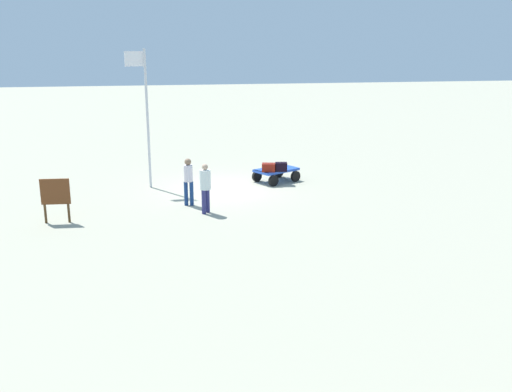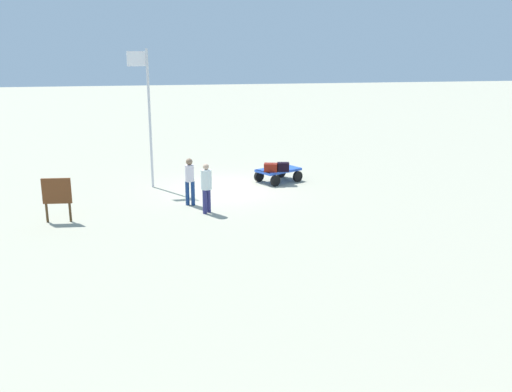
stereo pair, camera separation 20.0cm
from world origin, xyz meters
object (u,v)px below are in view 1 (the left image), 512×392
worker_lead (205,184)px  flagpole (145,109)px  luggage_cart (276,172)px  suitcase_navy (281,167)px  suitcase_maroon (269,167)px  worker_trailing (188,178)px  signboard (55,195)px

worker_lead → flagpole: 4.91m
luggage_cart → worker_lead: bearing=49.8°
worker_lead → luggage_cart: bearing=-130.2°
worker_lead → suitcase_navy: bearing=-134.9°
suitcase_maroon → worker_trailing: size_ratio=0.36×
flagpole → signboard: bearing=54.5°
worker_lead → flagpole: size_ratio=0.32×
suitcase_maroon → worker_lead: worker_lead is taller
worker_trailing → worker_lead: bearing=114.0°
suitcase_maroon → luggage_cart: bearing=-132.3°
worker_trailing → flagpole: flagpole is taller
suitcase_maroon → worker_lead: 4.63m
worker_trailing → signboard: 4.51m
worker_trailing → suitcase_maroon: bearing=-144.6°
suitcase_maroon → signboard: size_ratio=0.42×
luggage_cart → worker_lead: (3.38, 3.99, 0.61)m
suitcase_maroon → worker_lead: size_ratio=0.36×
suitcase_maroon → flagpole: bearing=-5.6°
luggage_cart → worker_lead: 5.27m
worker_lead → flagpole: bearing=-65.1°
luggage_cart → suitcase_maroon: 0.69m
suitcase_maroon → suitcase_navy: size_ratio=1.20×
suitcase_navy → signboard: signboard is taller
worker_lead → suitcase_maroon: bearing=-130.0°
suitcase_maroon → signboard: (7.79, 3.68, 0.21)m
luggage_cart → signboard: signboard is taller
worker_trailing → luggage_cart: bearing=-143.1°
suitcase_navy → signboard: bearing=23.6°
luggage_cart → signboard: (8.20, 4.14, 0.52)m
worker_trailing → signboard: bearing=15.9°
luggage_cart → worker_lead: size_ratio=1.19×
suitcase_maroon → worker_trailing: 4.24m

